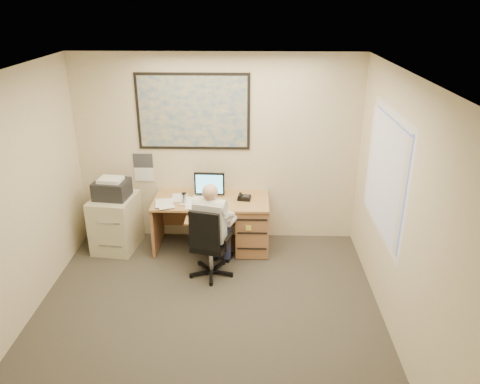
{
  "coord_description": "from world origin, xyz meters",
  "views": [
    {
      "loc": [
        0.5,
        -4.06,
        3.38
      ],
      "look_at": [
        0.35,
        1.3,
        1.11
      ],
      "focal_mm": 35.0,
      "sensor_mm": 36.0,
      "label": 1
    }
  ],
  "objects_px": {
    "office_chair": "(212,256)",
    "person": "(210,230)",
    "desk": "(235,219)",
    "filing_cabinet": "(115,218)"
  },
  "relations": [
    {
      "from": "office_chair",
      "to": "person",
      "type": "relative_size",
      "value": 0.79
    },
    {
      "from": "filing_cabinet",
      "to": "person",
      "type": "height_order",
      "value": "person"
    },
    {
      "from": "desk",
      "to": "person",
      "type": "bearing_deg",
      "value": -112.27
    },
    {
      "from": "desk",
      "to": "office_chair",
      "type": "relative_size",
      "value": 1.63
    },
    {
      "from": "filing_cabinet",
      "to": "office_chair",
      "type": "bearing_deg",
      "value": -19.63
    },
    {
      "from": "filing_cabinet",
      "to": "desk",
      "type": "bearing_deg",
      "value": 9.08
    },
    {
      "from": "desk",
      "to": "person",
      "type": "distance_m",
      "value": 0.78
    },
    {
      "from": "desk",
      "to": "office_chair",
      "type": "bearing_deg",
      "value": -109.56
    },
    {
      "from": "filing_cabinet",
      "to": "person",
      "type": "bearing_deg",
      "value": -17.35
    },
    {
      "from": "desk",
      "to": "office_chair",
      "type": "distance_m",
      "value": 0.84
    }
  ]
}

